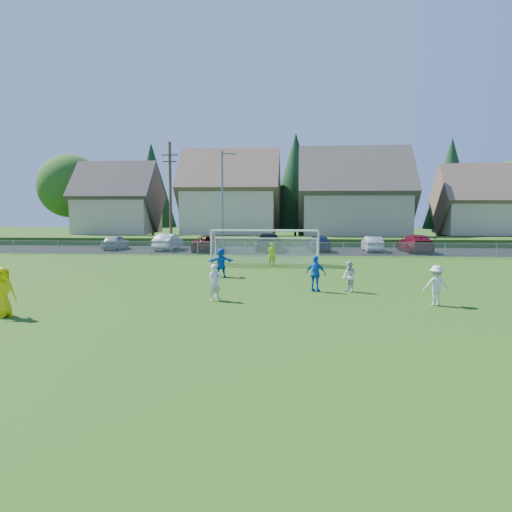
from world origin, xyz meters
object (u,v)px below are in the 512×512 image
at_px(soccer_goal, 265,242).
at_px(car_c, 209,243).
at_px(car_a, 116,242).
at_px(car_d, 269,242).
at_px(car_b, 168,242).
at_px(car_f, 372,244).
at_px(player_white_a, 215,283).
at_px(player_white_c, 436,285).
at_px(soccer_ball, 217,296).
at_px(player_white_b, 349,277).
at_px(car_e, 319,243).
at_px(referee, 3,292).
at_px(car_g, 415,243).
at_px(player_blue_a, 316,274).
at_px(goalkeeper, 272,254).
at_px(player_blue_b, 221,262).

bearing_deg(soccer_goal, car_c, 119.40).
height_order(car_a, car_d, car_d).
relative_size(car_b, car_f, 1.11).
xyz_separation_m(player_white_a, player_white_c, (9.25, -0.28, 0.04)).
bearing_deg(soccer_ball, player_white_a, -96.28).
height_order(player_white_b, car_f, player_white_b).
relative_size(car_e, car_f, 1.09).
bearing_deg(car_e, referee, 62.01).
distance_m(soccer_ball, soccer_goal, 13.43).
bearing_deg(car_d, car_g, 177.71).
bearing_deg(player_blue_a, player_white_a, 54.71).
bearing_deg(soccer_goal, player_white_b, -66.93).
bearing_deg(soccer_goal, player_white_c, -60.39).
bearing_deg(goalkeeper, player_white_b, 112.05).
height_order(referee, car_b, referee).
distance_m(soccer_ball, player_white_a, 0.78).
height_order(player_white_a, car_g, car_g).
distance_m(player_white_b, goalkeeper, 11.27).
bearing_deg(player_blue_b, soccer_goal, -128.08).
distance_m(player_white_a, car_e, 25.34).
bearing_deg(player_white_b, goalkeeper, 173.53).
bearing_deg(car_g, car_c, -1.70).
bearing_deg(player_white_b, player_blue_a, -119.12).
height_order(goalkeeper, car_d, same).
relative_size(player_white_a, player_blue_b, 0.93).
bearing_deg(referee, car_f, -2.77).
distance_m(player_blue_a, car_c, 23.16).
xyz_separation_m(player_white_a, car_b, (-8.53, 24.85, -0.03)).
distance_m(player_blue_b, soccer_goal, 6.72).
bearing_deg(car_c, car_e, -176.18).
relative_size(player_blue_a, player_blue_b, 1.02).
height_order(player_white_b, goalkeeper, goalkeeper).
xyz_separation_m(car_d, soccer_goal, (0.39, -11.51, 0.83)).
xyz_separation_m(player_white_b, car_a, (-19.67, 22.36, -0.04)).
relative_size(player_blue_a, soccer_goal, 0.23).
relative_size(soccer_ball, car_c, 0.04).
bearing_deg(player_blue_b, car_b, -85.31).
distance_m(car_c, car_g, 18.66).
distance_m(player_white_c, goalkeeper, 15.32).
height_order(player_blue_a, car_e, player_blue_a).
bearing_deg(car_d, soccer_ball, 88.77).
xyz_separation_m(soccer_ball, player_white_c, (9.21, -0.66, 0.72)).
distance_m(player_white_c, player_blue_b, 12.67).
bearing_deg(player_white_a, car_g, 24.19).
bearing_deg(car_d, car_f, 178.31).
relative_size(referee, car_f, 0.45).
height_order(soccer_ball, player_blue_a, player_blue_a).
relative_size(car_b, car_c, 0.87).
distance_m(soccer_ball, car_d, 24.82).
height_order(player_white_a, player_white_c, player_white_c).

